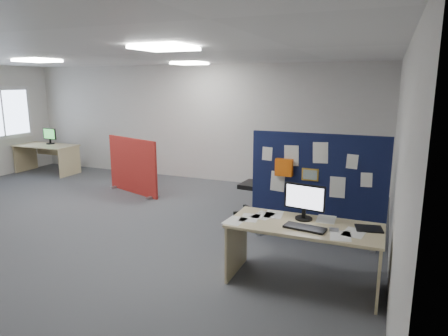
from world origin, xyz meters
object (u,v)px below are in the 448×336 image
(second_desk, at_px, (48,152))
(monitor_second, at_px, (50,135))
(navy_divider, at_px, (316,188))
(red_divider, at_px, (133,166))
(main_desk, at_px, (305,238))
(office_chair, at_px, (263,178))
(monitor_main, at_px, (304,200))

(second_desk, height_order, monitor_second, monitor_second)
(navy_divider, xyz_separation_m, red_divider, (-4.00, 1.17, -0.23))
(main_desk, xyz_separation_m, red_divider, (-4.11, 2.50, 0.01))
(office_chair, bearing_deg, monitor_main, -56.53)
(navy_divider, bearing_deg, office_chair, 142.15)
(red_divider, distance_m, second_desk, 3.24)
(monitor_main, distance_m, office_chair, 2.31)
(second_desk, height_order, office_chair, office_chair)
(main_desk, distance_m, red_divider, 4.81)
(main_desk, height_order, monitor_main, monitor_main)
(red_divider, distance_m, monitor_second, 3.31)
(main_desk, xyz_separation_m, office_chair, (-1.15, 2.13, 0.12))
(office_chair, bearing_deg, navy_divider, -33.29)
(monitor_main, distance_m, red_divider, 4.72)
(monitor_main, distance_m, monitor_second, 7.94)
(second_desk, bearing_deg, office_chair, -10.53)
(monitor_second, xyz_separation_m, office_chair, (6.12, -1.27, -0.28))
(office_chair, bearing_deg, main_desk, -57.04)
(navy_divider, relative_size, red_divider, 1.30)
(monitor_second, bearing_deg, red_divider, -8.86)
(red_divider, height_order, monitor_second, red_divider)
(office_chair, bearing_deg, second_desk, 174.03)
(red_divider, relative_size, office_chair, 1.25)
(navy_divider, xyz_separation_m, monitor_second, (-7.16, 2.07, 0.15))
(navy_divider, distance_m, red_divider, 4.17)
(second_desk, xyz_separation_m, office_chair, (6.11, -1.13, 0.13))
(office_chair, bearing_deg, monitor_second, 172.86)
(main_desk, distance_m, monitor_main, 0.43)
(navy_divider, height_order, monitor_main, navy_divider)
(second_desk, bearing_deg, monitor_main, -23.53)
(second_desk, relative_size, monitor_second, 3.47)
(monitor_main, xyz_separation_m, monitor_second, (-7.23, 3.27, -0.01))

